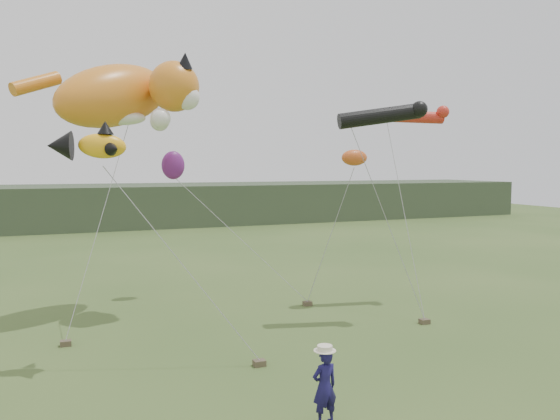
{
  "coord_description": "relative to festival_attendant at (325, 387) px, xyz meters",
  "views": [
    {
      "loc": [
        -5.65,
        -12.03,
        5.98
      ],
      "look_at": [
        0.34,
        3.0,
        4.65
      ],
      "focal_mm": 35.0,
      "sensor_mm": 36.0,
      "label": 1
    }
  ],
  "objects": [
    {
      "name": "festival_attendant",
      "position": [
        0.0,
        0.0,
        0.0
      ],
      "size": [
        0.69,
        0.5,
        1.77
      ],
      "primitive_type": "imported",
      "rotation": [
        0.0,
        0.0,
        3.26
      ],
      "color": "#181348",
      "rests_on": "ground"
    },
    {
      "name": "ground",
      "position": [
        0.18,
        1.08,
        -0.88
      ],
      "size": [
        120.0,
        120.0,
        0.0
      ],
      "primitive_type": "plane",
      "color": "#385123",
      "rests_on": "ground"
    },
    {
      "name": "tube_kites",
      "position": [
        7.28,
        7.9,
        7.11
      ],
      "size": [
        6.2,
        3.48,
        1.26
      ],
      "color": "black",
      "rests_on": "ground"
    },
    {
      "name": "fish_kite",
      "position": [
        -4.79,
        6.08,
        5.69
      ],
      "size": [
        2.34,
        1.55,
        1.17
      ],
      "color": "#FFB017",
      "rests_on": "ground"
    },
    {
      "name": "misc_kites",
      "position": [
        1.81,
        12.28,
        5.22
      ],
      "size": [
        8.09,
        4.89,
        1.31
      ],
      "color": "#D35620",
      "rests_on": "ground"
    },
    {
      "name": "sandbag_anchors",
      "position": [
        -0.71,
        6.46,
        -0.79
      ],
      "size": [
        16.47,
        6.16,
        0.18
      ],
      "color": "brown",
      "rests_on": "ground"
    },
    {
      "name": "headland",
      "position": [
        -2.93,
        45.77,
        1.04
      ],
      "size": [
        90.0,
        13.0,
        4.0
      ],
      "color": "#2D3D28",
      "rests_on": "ground"
    },
    {
      "name": "cat_kite",
      "position": [
        -2.99,
        11.75,
        7.91
      ],
      "size": [
        7.09,
        5.13,
        3.63
      ],
      "color": "orange",
      "rests_on": "ground"
    }
  ]
}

